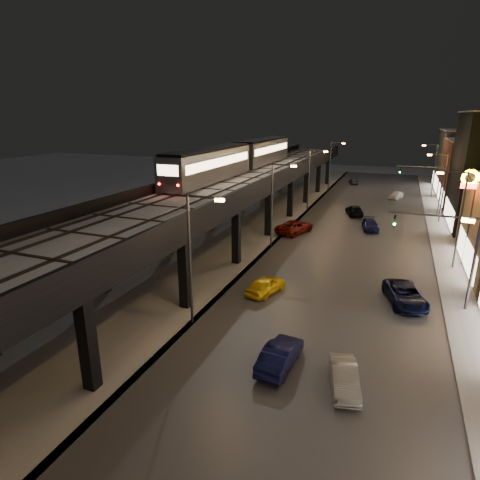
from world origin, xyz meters
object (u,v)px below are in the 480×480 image
(car_taxi, at_px, (266,286))
(car_far_white, at_px, (354,181))
(car_onc_silver, at_px, (344,378))
(car_onc_red, at_px, (396,195))
(car_mid_dark, at_px, (355,211))
(car_onc_dark, at_px, (405,296))
(subway_train, at_px, (241,156))
(car_mid_silver, at_px, (295,227))
(car_onc_white, at_px, (370,225))
(car_near_white, at_px, (280,356))

(car_taxi, xyz_separation_m, car_far_white, (0.39, 57.15, -0.07))
(car_onc_silver, height_order, car_onc_red, car_onc_red)
(car_onc_red, bearing_deg, car_mid_dark, -91.73)
(car_onc_dark, xyz_separation_m, car_onc_red, (-1.50, 42.15, -0.07))
(car_mid_dark, height_order, car_far_white, car_mid_dark)
(car_far_white, bearing_deg, car_onc_red, 106.08)
(car_taxi, distance_m, car_onc_red, 45.06)
(car_onc_silver, distance_m, car_onc_dark, 12.03)
(subway_train, bearing_deg, car_mid_silver, -28.33)
(car_mid_silver, distance_m, car_onc_white, 9.61)
(car_mid_dark, bearing_deg, car_onc_white, 93.54)
(car_taxi, distance_m, car_onc_dark, 10.55)
(car_near_white, distance_m, car_far_white, 66.26)
(car_onc_white, bearing_deg, car_mid_silver, -161.75)
(car_mid_silver, bearing_deg, subway_train, -9.76)
(car_onc_silver, bearing_deg, car_mid_silver, 95.24)
(subway_train, height_order, car_mid_dark, subway_train)
(car_mid_silver, relative_size, car_mid_dark, 1.16)
(car_mid_dark, distance_m, car_onc_dark, 28.26)
(car_onc_silver, bearing_deg, car_onc_red, 74.50)
(car_onc_white, bearing_deg, car_far_white, 88.71)
(car_near_white, bearing_deg, car_mid_dark, -85.70)
(car_mid_silver, height_order, car_onc_silver, car_mid_silver)
(subway_train, bearing_deg, car_near_white, -64.83)
(car_taxi, bearing_deg, car_far_white, -74.56)
(car_onc_silver, height_order, car_onc_dark, car_onc_dark)
(subway_train, height_order, car_onc_red, subway_train)
(car_onc_red, bearing_deg, car_onc_white, -78.80)
(car_far_white, bearing_deg, car_taxi, 72.55)
(car_near_white, distance_m, car_onc_silver, 3.69)
(subway_train, bearing_deg, car_onc_dark, -43.73)
(subway_train, height_order, car_taxi, subway_train)
(car_mid_silver, bearing_deg, car_far_white, -75.02)
(car_far_white, height_order, car_onc_white, car_onc_white)
(subway_train, relative_size, car_onc_silver, 9.79)
(car_near_white, height_order, car_mid_dark, car_near_white)
(car_near_white, height_order, car_onc_silver, car_near_white)
(car_onc_dark, bearing_deg, car_onc_red, 75.85)
(car_onc_silver, distance_m, car_onc_white, 32.00)
(car_taxi, bearing_deg, car_mid_dark, -81.16)
(car_mid_silver, relative_size, car_onc_red, 1.46)
(car_far_white, bearing_deg, car_near_white, 75.89)
(car_mid_dark, bearing_deg, car_onc_silver, 78.52)
(car_onc_silver, bearing_deg, car_near_white, 156.39)
(car_near_white, xyz_separation_m, car_onc_silver, (3.63, -0.62, -0.09))
(car_mid_silver, xyz_separation_m, car_mid_dark, (5.71, 11.82, -0.08))
(car_near_white, bearing_deg, car_onc_silver, 174.41)
(car_taxi, relative_size, car_mid_silver, 0.73)
(car_mid_dark, distance_m, car_onc_white, 7.62)
(car_taxi, height_order, car_onc_silver, car_taxi)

